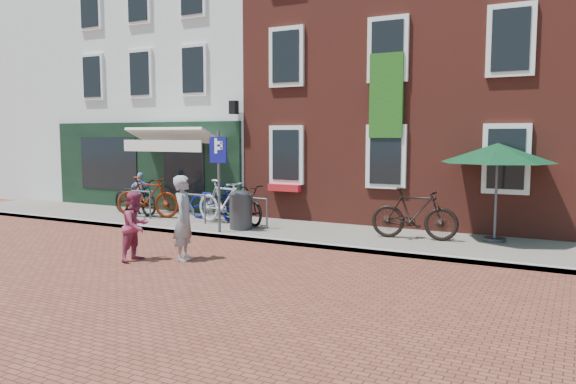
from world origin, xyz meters
The scene contains 17 objects.
ground centered at (0.00, 0.00, 0.00)m, with size 80.00×80.00×0.00m, color brown.
sidewalk centered at (1.00, 1.50, 0.05)m, with size 24.00×3.00×0.10m, color slate.
building_stucco centered at (-5.00, 7.00, 4.50)m, with size 8.00×8.00×9.00m, color silver.
building_brick_mid centered at (2.00, 7.00, 5.00)m, with size 6.00×8.00×10.00m, color maroon.
filler_left centered at (-12.50, 7.00, 4.50)m, with size 7.00×8.00×9.00m, color silver.
litter_bin centered at (0.22, 0.92, 0.67)m, with size 0.60×0.60×1.10m.
parking_sign centered at (0.00, 0.24, 1.80)m, with size 0.50×0.08×2.59m.
parasol centered at (6.39, 2.25, 2.25)m, with size 2.58×2.58×2.39m.
woman centered at (0.97, -2.38, 0.88)m, with size 0.64×0.42×1.76m, color gray.
boy centered at (0.11, -2.87, 0.71)m, with size 0.69×0.54×1.43m, color #95304B.
cafe_person centered at (-4.10, 1.85, 0.75)m, with size 0.77×0.32×1.31m, color #89B2E6.
bicycle_0 centered at (-4.17, 1.66, 0.65)m, with size 0.73×2.11×1.11m, color black.
bicycle_1 centered at (-3.40, 1.37, 0.71)m, with size 0.58×2.04×1.23m, color #511404.
bicycle_2 centered at (-1.24, 1.79, 0.65)m, with size 0.73×2.11×1.11m, color #0C1060.
bicycle_3 centered at (-0.68, 1.45, 0.71)m, with size 0.58×2.04×1.23m, color #ADAEB0.
bicycle_4 centered at (-0.28, 1.70, 0.65)m, with size 0.73×2.11×1.11m, color black.
bicycle_5 centered at (4.65, 1.62, 0.71)m, with size 0.58×2.04×1.23m, color black.
Camera 1 is at (8.15, -11.36, 2.57)m, focal length 34.78 mm.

